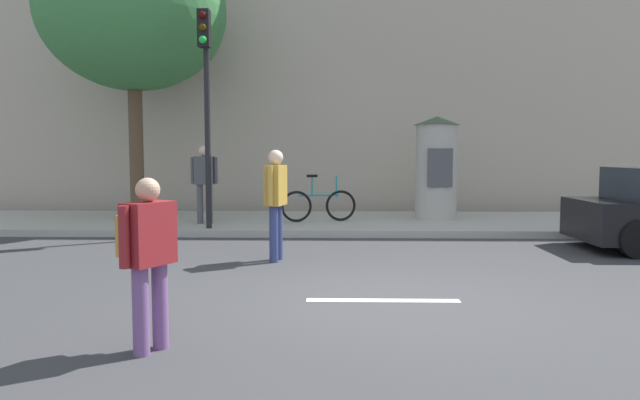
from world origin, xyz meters
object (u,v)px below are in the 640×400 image
at_px(street_tree, 133,11).
at_px(pedestrian_in_red_top, 204,178).
at_px(bicycle_leaning, 319,205).
at_px(pedestrian_in_dark_shirt, 147,249).
at_px(traffic_light, 206,84).
at_px(pedestrian_near_pole, 276,195).
at_px(poster_column, 436,167).

distance_m(street_tree, pedestrian_in_red_top, 4.50).
bearing_deg(bicycle_leaning, pedestrian_in_dark_shirt, -98.51).
height_order(traffic_light, pedestrian_near_pole, traffic_light).
height_order(poster_column, pedestrian_in_red_top, poster_column).
bearing_deg(street_tree, pedestrian_in_dark_shirt, -70.47).
bearing_deg(pedestrian_near_pole, traffic_light, 121.71).
relative_size(traffic_light, poster_column, 1.82).
height_order(traffic_light, poster_column, traffic_light).
bearing_deg(poster_column, pedestrian_in_red_top, -168.62).
bearing_deg(pedestrian_in_red_top, poster_column, 11.38).
height_order(pedestrian_near_pole, bicycle_leaning, pedestrian_near_pole).
distance_m(traffic_light, pedestrian_in_red_top, 2.17).
height_order(pedestrian_in_red_top, bicycle_leaning, pedestrian_in_red_top).
xyz_separation_m(pedestrian_near_pole, pedestrian_in_dark_shirt, (-0.68, -4.24, -0.17)).
bearing_deg(pedestrian_in_dark_shirt, poster_column, 65.68).
relative_size(street_tree, pedestrian_near_pole, 3.85).
xyz_separation_m(street_tree, pedestrian_in_red_top, (1.90, -1.11, -3.92)).
distance_m(traffic_light, pedestrian_in_dark_shirt, 7.44).
xyz_separation_m(pedestrian_in_dark_shirt, bicycle_leaning, (1.25, 8.38, -0.36)).
height_order(pedestrian_in_dark_shirt, pedestrian_in_red_top, pedestrian_in_red_top).
xyz_separation_m(poster_column, pedestrian_in_dark_shirt, (-4.06, -8.98, -0.50)).
xyz_separation_m(street_tree, bicycle_leaning, (4.45, -0.64, -4.56)).
bearing_deg(street_tree, pedestrian_near_pole, -50.89).
relative_size(pedestrian_near_pole, pedestrian_in_red_top, 1.02).
relative_size(pedestrian_in_dark_shirt, bicycle_leaning, 0.87).
bearing_deg(bicycle_leaning, traffic_light, -149.28).
distance_m(street_tree, pedestrian_in_dark_shirt, 10.45).
relative_size(pedestrian_near_pole, bicycle_leaning, 1.03).
bearing_deg(traffic_light, poster_column, 21.06).
relative_size(street_tree, bicycle_leaning, 3.95).
relative_size(poster_column, bicycle_leaning, 1.42).
bearing_deg(street_tree, poster_column, -0.27).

